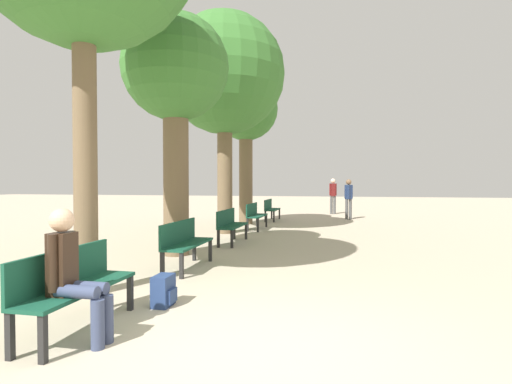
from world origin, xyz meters
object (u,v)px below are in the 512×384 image
bench_row_2 (230,223)px  tree_row_3 (246,112)px  tree_row_1 (176,76)px  tree_row_2 (225,75)px  pedestrian_near (333,194)px  bench_row_1 (184,240)px  person_seated (73,271)px  bench_row_0 (73,282)px  bench_row_4 (271,208)px  pedestrian_mid (349,196)px  bench_row_3 (255,214)px  backpack (164,291)px

bench_row_2 → tree_row_3: size_ratio=0.28×
tree_row_1 → tree_row_2: tree_row_2 is taller
tree_row_3 → pedestrian_near: size_ratio=3.17×
bench_row_1 → person_seated: size_ratio=1.18×
tree_row_1 → bench_row_1: bearing=-61.2°
tree_row_1 → bench_row_0: bearing=-81.0°
bench_row_4 → pedestrian_near: size_ratio=0.89×
bench_row_1 → tree_row_1: bearing=118.8°
tree_row_1 → person_seated: (0.91, -4.61, -3.14)m
tree_row_2 → pedestrian_mid: 7.66m
bench_row_0 → person_seated: person_seated is taller
bench_row_3 → tree_row_3: 4.03m
backpack → pedestrian_mid: pedestrian_mid is taller
tree_row_1 → tree_row_3: 6.49m
bench_row_4 → tree_row_1: 8.67m
bench_row_1 → bench_row_4: 9.23m
bench_row_4 → tree_row_2: (-0.69, -4.27, 4.29)m
bench_row_4 → tree_row_1: bearing=-94.9°
bench_row_1 → bench_row_2: size_ratio=1.00×
pedestrian_mid → bench_row_3: bearing=-126.3°
backpack → pedestrian_near: (1.85, 15.20, 0.80)m
bench_row_0 → tree_row_1: tree_row_1 is taller
bench_row_1 → tree_row_1: size_ratio=0.30×
bench_row_2 → tree_row_2: size_ratio=0.23×
tree_row_1 → pedestrian_mid: (3.80, 9.14, -2.87)m
bench_row_1 → tree_row_3: (-0.69, 7.73, 3.64)m
bench_row_0 → pedestrian_mid: 13.83m
pedestrian_near → bench_row_2: bearing=-103.6°
person_seated → pedestrian_mid: 14.06m
tree_row_2 → tree_row_3: (0.00, 2.78, -0.65)m
tree_row_2 → backpack: 8.53m
tree_row_2 → tree_row_3: tree_row_2 is taller
tree_row_2 → tree_row_3: 2.85m
bench_row_2 → bench_row_3: size_ratio=1.00×
tree_row_2 → person_seated: (0.91, -8.32, -4.10)m
tree_row_3 → backpack: tree_row_3 is taller
person_seated → backpack: (0.36, 1.26, -0.51)m
tree_row_3 → backpack: size_ratio=14.10×
tree_row_3 → pedestrian_mid: (3.80, 2.66, -3.19)m
bench_row_2 → bench_row_3: 3.08m
backpack → tree_row_1: bearing=110.7°
bench_row_4 → person_seated: size_ratio=1.18×
tree_row_3 → person_seated: bearing=-85.3°
pedestrian_near → pedestrian_mid: (0.69, -2.71, -0.03)m
bench_row_1 → tree_row_3: bearing=95.1°
bench_row_0 → bench_row_4: size_ratio=1.00×
bench_row_0 → pedestrian_mid: (3.12, 13.46, 0.45)m
bench_row_1 → person_seated: person_seated is taller
pedestrian_near → pedestrian_mid: 2.80m
bench_row_3 → pedestrian_near: bearing=70.7°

